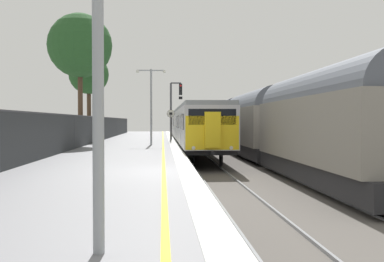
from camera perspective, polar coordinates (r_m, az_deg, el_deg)
The scene contains 8 objects.
ground at distance 14.53m, azimuth 8.31°, elevation -7.49°, with size 17.40×110.00×1.21m.
commuter_train_at_platform at distance 42.51m, azimuth -0.48°, elevation 0.82°, with size 2.83×41.57×3.81m.
freight_train_adjacent_track at distance 31.66m, azimuth 8.00°, elevation 1.13°, with size 2.60×40.42×4.63m.
signal_gantry at distance 38.86m, azimuth -2.34°, elevation 3.53°, with size 1.10×0.24×5.01m.
speed_limit_sign at distance 34.04m, azimuth -2.75°, elevation 1.25°, with size 0.59×0.08×2.48m.
platform_lamp_mid at distance 30.17m, azimuth -5.30°, elevation 4.06°, with size 2.00×0.20×5.15m.
background_tree_left at distance 37.15m, azimuth -13.05°, elevation 6.99°, with size 3.23×3.23×7.04m.
background_tree_centre at distance 32.15m, azimuth -14.39°, elevation 10.46°, with size 4.44×4.44×9.08m.
Camera 1 is at (-0.38, -14.04, 1.60)m, focal length 41.33 mm.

